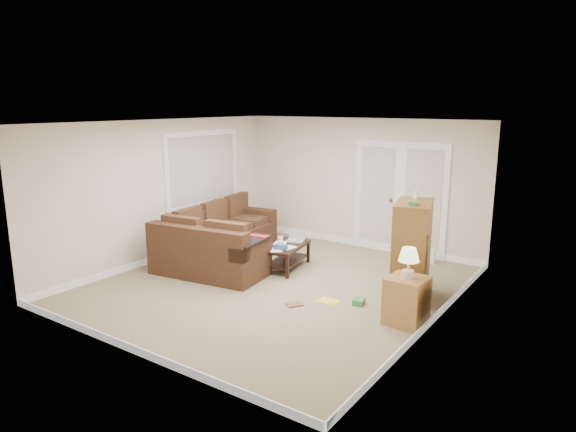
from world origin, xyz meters
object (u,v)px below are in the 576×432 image
Objects in this scene: tv_armoire at (411,250)px; side_cabinet at (407,297)px; sectional_sofa at (219,243)px; coffee_table at (287,255)px.

side_cabinet is (0.30, -0.89, -0.35)m from tv_armoire.
sectional_sofa is 2.90× the size of side_cabinet.
coffee_table is 2.72m from side_cabinet.
side_cabinet is at bearing -87.06° from tv_armoire.
sectional_sofa reaches higher than coffee_table.
tv_armoire reaches higher than coffee_table.
side_cabinet is (3.77, -0.61, 0.02)m from sectional_sofa.
tv_armoire reaches higher than sectional_sofa.
tv_armoire is 1.51× the size of side_cabinet.
side_cabinet is at bearing -16.96° from sectional_sofa.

